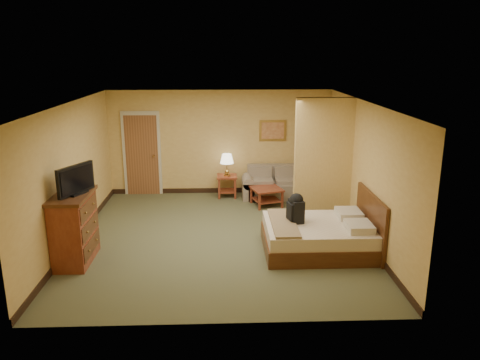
{
  "coord_description": "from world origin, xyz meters",
  "views": [
    {
      "loc": [
        0.05,
        -8.5,
        3.5
      ],
      "look_at": [
        0.4,
        0.6,
        0.99
      ],
      "focal_mm": 35.0,
      "sensor_mm": 36.0,
      "label": 1
    }
  ],
  "objects_px": {
    "loveseat": "(273,187)",
    "coffee_table": "(267,193)",
    "dresser": "(74,228)",
    "bed": "(321,235)"
  },
  "relations": [
    {
      "from": "dresser",
      "to": "bed",
      "type": "bearing_deg",
      "value": 3.8
    },
    {
      "from": "bed",
      "to": "coffee_table",
      "type": "bearing_deg",
      "value": 106.04
    },
    {
      "from": "coffee_table",
      "to": "bed",
      "type": "xyz_separation_m",
      "value": [
        0.75,
        -2.6,
        -0.01
      ]
    },
    {
      "from": "loveseat",
      "to": "coffee_table",
      "type": "distance_m",
      "value": 0.69
    },
    {
      "from": "loveseat",
      "to": "dresser",
      "type": "bearing_deg",
      "value": -136.93
    },
    {
      "from": "coffee_table",
      "to": "bed",
      "type": "relative_size",
      "value": 0.42
    },
    {
      "from": "loveseat",
      "to": "dresser",
      "type": "height_order",
      "value": "dresser"
    },
    {
      "from": "coffee_table",
      "to": "dresser",
      "type": "relative_size",
      "value": 0.67
    },
    {
      "from": "loveseat",
      "to": "coffee_table",
      "type": "bearing_deg",
      "value": -109.88
    },
    {
      "from": "dresser",
      "to": "bed",
      "type": "height_order",
      "value": "dresser"
    }
  ]
}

